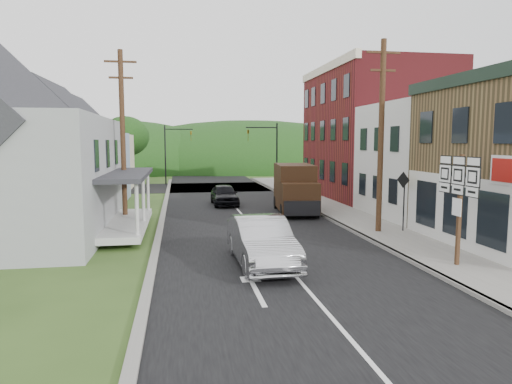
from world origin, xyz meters
name	(u,v)px	position (x,y,z in m)	size (l,w,h in m)	color
ground	(279,257)	(0.00, 0.00, 0.00)	(120.00, 120.00, 0.00)	#2D4719
road	(242,215)	(0.00, 10.00, 0.00)	(9.00, 90.00, 0.02)	black
cross_road	(218,187)	(0.00, 27.00, 0.00)	(60.00, 9.00, 0.02)	black
sidewalk_right	(349,217)	(5.90, 8.00, 0.07)	(2.80, 55.00, 0.15)	slate
curb_right	(327,218)	(4.55, 8.00, 0.07)	(0.20, 55.00, 0.15)	slate
curb_left	(161,223)	(-4.65, 8.00, 0.06)	(0.30, 55.00, 0.12)	slate
storefront_white	(443,161)	(11.30, 7.50, 3.25)	(8.00, 7.00, 6.50)	silver
storefront_red	(374,133)	(11.30, 17.00, 5.00)	(8.00, 12.00, 10.00)	maroon
house_blue	(72,151)	(-11.00, 17.00, 3.69)	(7.14, 8.16, 7.28)	#94ACCA
house_cream	(89,149)	(-11.50, 26.00, 3.69)	(7.14, 8.16, 7.28)	beige
utility_pole_right	(381,135)	(5.60, 3.50, 4.66)	(1.60, 0.26, 9.00)	#472D19
utility_pole_left	(123,136)	(-6.50, 8.00, 4.66)	(1.60, 0.26, 9.00)	#472D19
traffic_signal_right	(269,148)	(4.30, 23.50, 3.76)	(2.87, 0.20, 6.00)	black
traffic_signal_left	(172,148)	(-4.30, 30.50, 3.76)	(2.87, 0.20, 6.00)	black
tree_left_d	(125,136)	(-9.00, 32.00, 4.88)	(4.80, 4.80, 6.94)	#382616
forested_ridge	(203,170)	(0.00, 55.00, 0.00)	(90.00, 30.00, 16.00)	black
silver_sedan	(261,242)	(-0.84, -0.96, 0.85)	(1.80, 5.15, 1.70)	#B4B4B9
dark_sedan	(224,195)	(-0.62, 14.61, 0.71)	(1.69, 4.19, 1.43)	black
delivery_van	(295,189)	(3.30, 10.33, 1.50)	(2.70, 5.51, 2.97)	black
route_sign_cluster	(459,194)	(5.66, -2.54, 2.61)	(0.19, 2.17, 3.80)	#472D19
warning_sign	(404,193)	(6.77, 3.39, 1.95)	(0.27, 0.74, 2.82)	black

